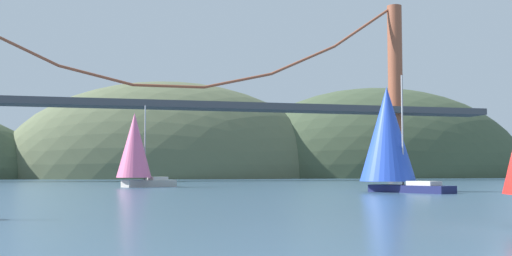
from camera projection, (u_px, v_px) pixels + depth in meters
name	position (u px, v px, depth m)	size (l,w,h in m)	color
headland_center	(170.00, 178.00, 151.61)	(78.76, 44.00, 45.74)	#5B6647
headland_right	(383.00, 177.00, 165.27)	(81.18, 44.00, 46.24)	#425138
suspension_bridge	(169.00, 97.00, 112.68)	(123.30, 6.00, 34.05)	brown
sailboat_blue_spinnaker	(389.00, 137.00, 54.93)	(6.48, 9.24, 9.85)	#191E4C
sailboat_pink_spinnaker	(136.00, 148.00, 69.59)	(7.36, 5.50, 8.97)	#B7B2A8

